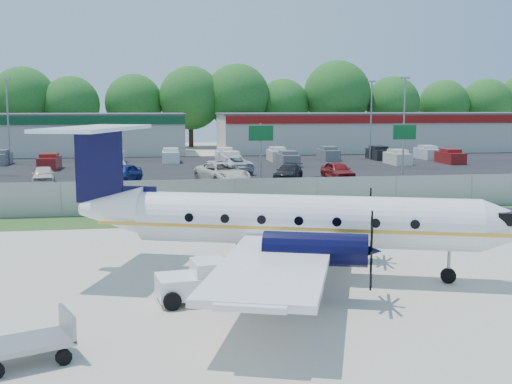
{
  "coord_description": "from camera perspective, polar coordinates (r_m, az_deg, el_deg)",
  "views": [
    {
      "loc": [
        -4.59,
        -23.38,
        6.36
      ],
      "look_at": [
        0.0,
        6.0,
        2.3
      ],
      "focal_mm": 45.0,
      "sensor_mm": 36.0,
      "label": 1
    }
  ],
  "objects": [
    {
      "name": "ground",
      "position": [
        24.66,
        2.17,
        -7.18
      ],
      "size": [
        170.0,
        170.0,
        0.0
      ],
      "primitive_type": "plane",
      "color": "beige",
      "rests_on": "ground"
    },
    {
      "name": "grass_verge",
      "position": [
        36.23,
        -1.47,
        -2.32
      ],
      "size": [
        170.0,
        4.0,
        0.02
      ],
      "primitive_type": "cube",
      "color": "#2D561E",
      "rests_on": "ground"
    },
    {
      "name": "access_road",
      "position": [
        43.09,
        -2.67,
        -0.7
      ],
      "size": [
        170.0,
        8.0,
        0.02
      ],
      "primitive_type": "cube",
      "color": "black",
      "rests_on": "ground"
    },
    {
      "name": "parking_lot",
      "position": [
        63.86,
        -4.72,
        2.04
      ],
      "size": [
        170.0,
        32.0,
        0.02
      ],
      "primitive_type": "cube",
      "color": "black",
      "rests_on": "ground"
    },
    {
      "name": "perimeter_fence",
      "position": [
        38.04,
        -1.86,
        -0.33
      ],
      "size": [
        120.0,
        0.06,
        1.99
      ],
      "color": "gray",
      "rests_on": "ground"
    },
    {
      "name": "building_west",
      "position": [
        87.61,
        -21.75,
        4.79
      ],
      "size": [
        46.4,
        12.4,
        5.24
      ],
      "color": "beige",
      "rests_on": "ground"
    },
    {
      "name": "building_east",
      "position": [
        90.75,
        10.87,
        5.28
      ],
      "size": [
        44.4,
        12.4,
        5.24
      ],
      "color": "beige",
      "rests_on": "ground"
    },
    {
      "name": "sign_left",
      "position": [
        46.49,
        -13.11,
        4.18
      ],
      "size": [
        1.8,
        0.26,
        5.0
      ],
      "color": "gray",
      "rests_on": "ground"
    },
    {
      "name": "sign_mid",
      "position": [
        46.98,
        0.43,
        4.42
      ],
      "size": [
        1.8,
        0.26,
        5.0
      ],
      "color": "gray",
      "rests_on": "ground"
    },
    {
      "name": "sign_right",
      "position": [
        49.95,
        13.02,
        4.42
      ],
      "size": [
        1.8,
        0.26,
        5.0
      ],
      "color": "gray",
      "rests_on": "ground"
    },
    {
      "name": "light_pole_ne",
      "position": [
        66.13,
        13.04,
        6.6
      ],
      "size": [
        0.9,
        0.35,
        9.09
      ],
      "color": "gray",
      "rests_on": "ground"
    },
    {
      "name": "light_pole_sw",
      "position": [
        73.03,
        -21.2,
        6.37
      ],
      "size": [
        0.9,
        0.35,
        9.09
      ],
      "color": "gray",
      "rests_on": "ground"
    },
    {
      "name": "light_pole_se",
      "position": [
        75.5,
        10.2,
        6.8
      ],
      "size": [
        0.9,
        0.35,
        9.09
      ],
      "color": "gray",
      "rests_on": "ground"
    },
    {
      "name": "tree_line",
      "position": [
        97.69,
        -6.19,
        4.0
      ],
      "size": [
        112.0,
        6.0,
        14.0
      ],
      "primitive_type": null,
      "color": "#1F601C",
      "rests_on": "ground"
    },
    {
      "name": "aircraft",
      "position": [
        23.7,
        3.46,
        -2.51
      ],
      "size": [
        18.01,
        17.55,
        5.52
      ],
      "color": "white",
      "rests_on": "ground"
    },
    {
      "name": "pushback_tug",
      "position": [
        21.19,
        -5.17,
        -7.95
      ],
      "size": [
        2.62,
        2.05,
        1.31
      ],
      "color": "white",
      "rests_on": "ground"
    },
    {
      "name": "baggage_cart_near",
      "position": [
        24.99,
        0.73,
        -5.69
      ],
      "size": [
        2.37,
        1.6,
        1.16
      ],
      "color": "gray",
      "rests_on": "ground"
    },
    {
      "name": "baggage_cart_far",
      "position": [
        17.22,
        -19.9,
        -12.42
      ],
      "size": [
        2.6,
        2.11,
        1.18
      ],
      "color": "gray",
      "rests_on": "ground"
    },
    {
      "name": "cone_nose",
      "position": [
        32.37,
        20.74,
        -3.59
      ],
      "size": [
        0.39,
        0.39,
        0.56
      ],
      "color": "#DC6406",
      "rests_on": "ground"
    },
    {
      "name": "cone_port_wing",
      "position": [
        20.73,
        -7.51,
        -9.36
      ],
      "size": [
        0.41,
        0.41,
        0.59
      ],
      "color": "#DC6406",
      "rests_on": "ground"
    },
    {
      "name": "cone_starboard_wing",
      "position": [
        30.41,
        0.4,
        -3.75
      ],
      "size": [
        0.42,
        0.42,
        0.6
      ],
      "color": "#DC6406",
      "rests_on": "ground"
    },
    {
      "name": "road_car_mid",
      "position": [
        45.04,
        5.23,
        -0.38
      ],
      "size": [
        4.55,
        3.05,
        1.44
      ],
      "primitive_type": "imported",
      "rotation": [
        0.0,
        0.0,
        -1.22
      ],
      "color": "navy",
      "rests_on": "ground"
    },
    {
      "name": "parked_car_a",
      "position": [
        54.36,
        -18.33,
        0.66
      ],
      "size": [
        2.32,
        4.52,
        1.47
      ],
      "primitive_type": "imported",
      "rotation": [
        0.0,
        0.0,
        0.14
      ],
      "color": "beige",
      "rests_on": "ground"
    },
    {
      "name": "parked_car_b",
      "position": [
        52.78,
        -11.78,
        0.69
      ],
      "size": [
        3.54,
        5.16,
        1.63
      ],
      "primitive_type": "imported",
      "rotation": [
        0.0,
        0.0,
        -0.37
      ],
      "color": "navy",
      "rests_on": "ground"
    },
    {
      "name": "parked_car_c",
      "position": [
        52.2,
        -2.99,
        0.77
      ],
      "size": [
        4.68,
        6.73,
        1.71
      ],
      "primitive_type": "imported",
      "rotation": [
        0.0,
        0.0,
        0.33
      ],
      "color": "beige",
      "rests_on": "ground"
    },
    {
      "name": "parked_car_d",
      "position": [
        54.47,
        2.89,
        1.06
      ],
      "size": [
        3.57,
        4.97,
        1.34
      ],
      "primitive_type": "imported",
      "rotation": [
        0.0,
        0.0,
        -0.42
      ],
      "color": "black",
      "rests_on": "ground"
    },
    {
      "name": "parked_car_e",
      "position": [
        54.89,
        7.27,
        1.06
      ],
      "size": [
        2.23,
        4.74,
        1.57
      ],
      "primitive_type": "imported",
      "rotation": [
        0.0,
        0.0,
        0.08
      ],
      "color": "maroon",
      "rests_on": "ground"
    },
    {
      "name": "parked_car_f",
      "position": [
        58.63,
        -12.45,
        1.36
      ],
      "size": [
        3.32,
        5.23,
        1.66
      ],
      "primitive_type": "imported",
      "rotation": [
        0.0,
        0.0,
        3.44
      ],
      "color": "silver",
      "rests_on": "ground"
    },
    {
      "name": "parked_car_g",
      "position": [
        59.78,
        -2.49,
        1.66
      ],
      "size": [
        4.62,
        6.54,
        1.66
      ],
      "primitive_type": "imported",
      "rotation": [
        0.0,
        0.0,
        3.49
      ],
      "color": "silver",
      "rests_on": "ground"
    },
    {
      "name": "far_parking_rows",
      "position": [
        68.82,
        -5.02,
        2.44
      ],
      "size": [
        56.0,
        10.0,
        1.6
      ],
      "primitive_type": null,
      "color": "gray",
      "rests_on": "ground"
    }
  ]
}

